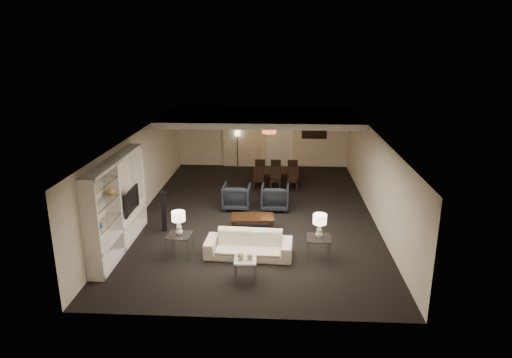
{
  "coord_description": "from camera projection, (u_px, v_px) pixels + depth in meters",
  "views": [
    {
      "loc": [
        0.69,
        -13.03,
        5.11
      ],
      "look_at": [
        0.0,
        0.0,
        1.1
      ],
      "focal_mm": 32.0,
      "sensor_mm": 36.0,
      "label": 1
    }
  ],
  "objects": [
    {
      "name": "chair_fl",
      "position": [
        260.0,
        169.0,
        17.18
      ],
      "size": [
        0.41,
        0.41,
        0.84
      ],
      "primitive_type": null,
      "rotation": [
        0.0,
        0.0,
        3.21
      ],
      "color": "black",
      "rests_on": "floor"
    },
    {
      "name": "armchair_left",
      "position": [
        237.0,
        197.0,
        14.27
      ],
      "size": [
        0.87,
        0.89,
        0.78
      ],
      "primitive_type": "imported",
      "rotation": [
        0.0,
        0.0,
        3.1
      ],
      "color": "black",
      "rests_on": "floor"
    },
    {
      "name": "table_lamp_right",
      "position": [
        320.0,
        226.0,
        10.88
      ],
      "size": [
        0.33,
        0.33,
        0.6
      ],
      "primitive_type": null,
      "rotation": [
        0.0,
        0.0,
        0.01
      ],
      "color": "beige",
      "rests_on": "side_table_right"
    },
    {
      "name": "wall_front",
      "position": [
        240.0,
        259.0,
        8.36
      ],
      "size": [
        7.0,
        0.02,
        2.5
      ],
      "primitive_type": "cube",
      "color": "#C1B39C",
      "rests_on": "ground"
    },
    {
      "name": "gold_gourd_b",
      "position": [
        250.0,
        256.0,
        9.99
      ],
      "size": [
        0.14,
        0.14,
        0.14
      ],
      "primitive_type": "sphere",
      "color": "tan",
      "rests_on": "marble_table"
    },
    {
      "name": "wall_right",
      "position": [
        374.0,
        176.0,
        13.43
      ],
      "size": [
        0.02,
        11.0,
        2.5
      ],
      "primitive_type": "cube",
      "color": "#C1B39C",
      "rests_on": "ground"
    },
    {
      "name": "chair_nm",
      "position": [
        275.0,
        180.0,
        15.91
      ],
      "size": [
        0.41,
        0.41,
        0.84
      ],
      "primitive_type": null,
      "rotation": [
        0.0,
        0.0,
        -0.05
      ],
      "color": "black",
      "rests_on": "floor"
    },
    {
      "name": "wall_left",
      "position": [
        141.0,
        172.0,
        13.79
      ],
      "size": [
        0.02,
        11.0,
        2.5
      ],
      "primitive_type": "cube",
      "color": "#C1B39C",
      "rests_on": "ground"
    },
    {
      "name": "table_lamp_left",
      "position": [
        179.0,
        223.0,
        11.05
      ],
      "size": [
        0.33,
        0.33,
        0.6
      ],
      "primitive_type": null,
      "rotation": [
        0.0,
        0.0,
        0.01
      ],
      "color": "#F3EECD",
      "rests_on": "side_table_left"
    },
    {
      "name": "chair_fm",
      "position": [
        276.0,
        169.0,
        17.15
      ],
      "size": [
        0.39,
        0.39,
        0.84
      ],
      "primitive_type": null,
      "rotation": [
        0.0,
        0.0,
        3.13
      ],
      "color": "black",
      "rests_on": "floor"
    },
    {
      "name": "painting",
      "position": [
        314.0,
        130.0,
        18.63
      ],
      "size": [
        0.95,
        0.04,
        0.65
      ],
      "primitive_type": "cube",
      "color": "#142D38",
      "rests_on": "wall_back"
    },
    {
      "name": "floor_lamp",
      "position": [
        238.0,
        149.0,
        18.77
      ],
      "size": [
        0.26,
        0.26,
        1.54
      ],
      "primitive_type": null,
      "rotation": [
        0.0,
        0.0,
        0.21
      ],
      "color": "black",
      "rests_on": "floor"
    },
    {
      "name": "chair_fr",
      "position": [
        292.0,
        170.0,
        17.12
      ],
      "size": [
        0.42,
        0.42,
        0.84
      ],
      "primitive_type": null,
      "rotation": [
        0.0,
        0.0,
        3.24
      ],
      "color": "black",
      "rests_on": "floor"
    },
    {
      "name": "vase_amber",
      "position": [
        111.0,
        191.0,
        10.85
      ],
      "size": [
        0.18,
        0.18,
        0.18
      ],
      "primitive_type": "imported",
      "color": "gold",
      "rests_on": "media_unit"
    },
    {
      "name": "vase_blue",
      "position": [
        99.0,
        225.0,
        10.17
      ],
      "size": [
        0.16,
        0.16,
        0.17
      ],
      "primitive_type": "imported",
      "color": "#2639A7",
      "rests_on": "media_unit"
    },
    {
      "name": "side_table_right",
      "position": [
        319.0,
        248.0,
        11.04
      ],
      "size": [
        0.6,
        0.6,
        0.54
      ],
      "primitive_type": null,
      "rotation": [
        0.0,
        0.0,
        -0.04
      ],
      "color": "silver",
      "rests_on": "floor"
    },
    {
      "name": "coffee_table",
      "position": [
        253.0,
        223.0,
        12.68
      ],
      "size": [
        1.19,
        0.74,
        0.42
      ],
      "primitive_type": null,
      "rotation": [
        0.0,
        0.0,
        0.05
      ],
      "color": "black",
      "rests_on": "floor"
    },
    {
      "name": "sofa",
      "position": [
        249.0,
        245.0,
        11.12
      ],
      "size": [
        2.15,
        0.94,
        0.62
      ],
      "primitive_type": "imported",
      "rotation": [
        0.0,
        0.0,
        -0.05
      ],
      "color": "beige",
      "rests_on": "floor"
    },
    {
      "name": "marble_table",
      "position": [
        245.0,
        269.0,
        10.09
      ],
      "size": [
        0.51,
        0.51,
        0.48
      ],
      "primitive_type": null,
      "rotation": [
        0.0,
        0.0,
        0.05
      ],
      "color": "silver",
      "rests_on": "floor"
    },
    {
      "name": "curtains",
      "position": [
        241.0,
        138.0,
        18.84
      ],
      "size": [
        1.5,
        0.12,
        2.4
      ],
      "primitive_type": "cube",
      "color": "beige",
      "rests_on": "wall_back"
    },
    {
      "name": "chair_nl",
      "position": [
        258.0,
        179.0,
        15.94
      ],
      "size": [
        0.39,
        0.39,
        0.84
      ],
      "primitive_type": null,
      "rotation": [
        0.0,
        0.0,
        0.02
      ],
      "color": "black",
      "rests_on": "floor"
    },
    {
      "name": "television",
      "position": [
        127.0,
        201.0,
        11.96
      ],
      "size": [
        1.07,
        0.14,
        0.62
      ],
      "primitive_type": "imported",
      "rotation": [
        0.0,
        0.0,
        1.57
      ],
      "color": "black",
      "rests_on": "media_unit"
    },
    {
      "name": "ceiling_soffit",
      "position": [
        261.0,
        117.0,
        16.61
      ],
      "size": [
        7.0,
        4.0,
        0.2
      ],
      "primitive_type": "cube",
      "color": "silver",
      "rests_on": "ceiling"
    },
    {
      "name": "floor",
      "position": [
        256.0,
        213.0,
        13.98
      ],
      "size": [
        11.0,
        11.0,
        0.0
      ],
      "primitive_type": "plane",
      "color": "black",
      "rests_on": "ground"
    },
    {
      "name": "armchair_right",
      "position": [
        275.0,
        197.0,
        14.21
      ],
      "size": [
        0.86,
        0.88,
        0.78
      ],
      "primitive_type": "imported",
      "rotation": [
        0.0,
        0.0,
        3.12
      ],
      "color": "black",
      "rests_on": "floor"
    },
    {
      "name": "wall_back",
      "position": [
        263.0,
        137.0,
        18.86
      ],
      "size": [
        7.0,
        0.02,
        2.5
      ],
      "primitive_type": "cube",
      "color": "#C1B39C",
      "rests_on": "ground"
    },
    {
      "name": "ceiling",
      "position": [
        256.0,
        133.0,
        13.24
      ],
      "size": [
        7.0,
        11.0,
        0.02
      ],
      "primitive_type": "cube",
      "color": "silver",
      "rests_on": "ground"
    },
    {
      "name": "dining_table",
      "position": [
        276.0,
        178.0,
        16.57
      ],
      "size": [
        1.68,
        1.05,
        0.56
      ],
      "primitive_type": "imported",
      "rotation": [
        0.0,
        0.0,
        0.1
      ],
      "color": "black",
      "rests_on": "floor"
    },
    {
      "name": "side_table_left",
      "position": [
        180.0,
        245.0,
        11.22
      ],
      "size": [
        0.62,
        0.62,
        0.54
      ],
      "primitive_type": null,
      "rotation": [
        0.0,
        0.0,
        -0.08
      ],
      "color": "silver",
      "rests_on": "floor"
    },
    {
      "name": "chair_nr",
      "position": [
        293.0,
        180.0,
        15.87
      ],
      "size": [
        0.44,
        0.44,
        0.84
      ],
      "primitive_type": null,
      "rotation": [
        0.0,
        0.0,
        -0.13
      ],
      "color": "black",
      "rests_on": "floor"
    },
    {
      "name": "media_unit",
      "position": [
        118.0,
        205.0,
        11.32
      ],
      "size": [
        0.38,
        3.4,
        2.35
      ],
      "primitive_type": null,
      "color": "white",
      "rests_on": "wall_left"
    },
    {
      "name": "floor_speaker",
      "position": [
        164.0,
        211.0,
        12.55
      ],
      "size": [
        0.14,
        0.14,
        1.14
      ],
      "primitive_type": "cube",
      "rotation": [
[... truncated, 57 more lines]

